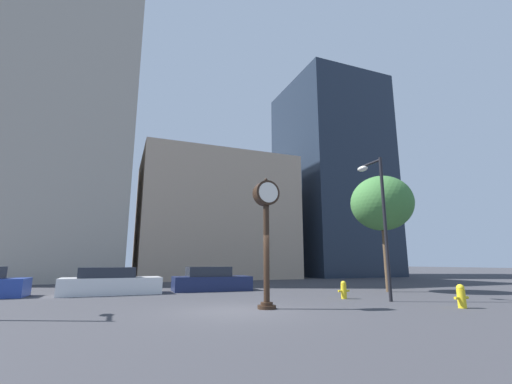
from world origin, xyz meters
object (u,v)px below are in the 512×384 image
fire_hydrant_near (461,296)px  fire_hydrant_far (344,290)px  car_navy (211,280)px  bare_tree (382,203)px  street_clock (266,221)px  car_white (111,283)px  street_lamp_right (377,204)px

fire_hydrant_near → fire_hydrant_far: bearing=115.1°
car_navy → bare_tree: (8.74, -4.28, 4.29)m
fire_hydrant_near → fire_hydrant_far: fire_hydrant_near is taller
street_clock → fire_hydrant_far: 5.48m
car_white → bare_tree: bare_tree is taller
car_navy → fire_hydrant_near: (6.27, -10.53, -0.14)m
car_white → car_navy: bearing=2.3°
street_lamp_right → street_clock: bearing=-174.5°
car_navy → street_lamp_right: 10.02m
street_clock → street_lamp_right: size_ratio=0.76×
bare_tree → fire_hydrant_far: bearing=-154.3°
street_clock → fire_hydrant_far: street_clock is taller
street_lamp_right → bare_tree: 4.78m
street_clock → bare_tree: size_ratio=0.72×
street_clock → car_navy: street_clock is taller
car_navy → bare_tree: bearing=-24.3°
car_navy → bare_tree: size_ratio=0.68×
car_white → fire_hydrant_near: (11.50, -10.18, -0.15)m
street_clock → street_lamp_right: (5.56, 0.53, 1.06)m
fire_hydrant_near → street_lamp_right: street_lamp_right is taller
street_clock → bare_tree: 9.85m
fire_hydrant_near → bare_tree: bare_tree is taller
fire_hydrant_far → bare_tree: size_ratio=0.12×
car_navy → fire_hydrant_far: car_navy is taller
car_white → bare_tree: (13.96, -3.93, 4.28)m
street_clock → bare_tree: bare_tree is taller
bare_tree → car_white: bearing=164.3°
street_clock → car_white: bearing=123.1°
street_clock → fire_hydrant_far: size_ratio=6.05×
car_navy → fire_hydrant_near: size_ratio=5.36×
fire_hydrant_far → car_white: bearing=147.7°
fire_hydrant_near → bare_tree: size_ratio=0.13×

